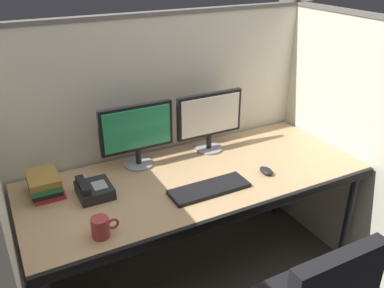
{
  "coord_description": "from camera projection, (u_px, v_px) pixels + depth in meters",
  "views": [
    {
      "loc": [
        -0.93,
        -1.44,
        1.89
      ],
      "look_at": [
        0.0,
        0.35,
        0.92
      ],
      "focal_mm": 38.15,
      "sensor_mm": 36.0,
      "label": 1
    }
  ],
  "objects": [
    {
      "name": "computer_mouse",
      "position": [
        266.0,
        171.0,
        2.3
      ],
      "size": [
        0.06,
        0.1,
        0.04
      ],
      "color": "black",
      "rests_on": "desk"
    },
    {
      "name": "cubicle_partition_left",
      "position": [
        4.0,
        231.0,
        1.76
      ],
      "size": [
        0.06,
        1.41,
        1.57
      ],
      "color": "beige",
      "rests_on": "ground"
    },
    {
      "name": "desk",
      "position": [
        197.0,
        185.0,
        2.29
      ],
      "size": [
        1.9,
        0.8,
        0.74
      ],
      "color": "tan",
      "rests_on": "ground"
    },
    {
      "name": "book_stack",
      "position": [
        45.0,
        184.0,
        2.09
      ],
      "size": [
        0.16,
        0.22,
        0.12
      ],
      "color": "#B22626",
      "rests_on": "desk"
    },
    {
      "name": "monitor_right",
      "position": [
        210.0,
        118.0,
        2.48
      ],
      "size": [
        0.43,
        0.17,
        0.37
      ],
      "color": "gray",
      "rests_on": "desk"
    },
    {
      "name": "monitor_left",
      "position": [
        137.0,
        132.0,
        2.3
      ],
      "size": [
        0.43,
        0.17,
        0.37
      ],
      "color": "gray",
      "rests_on": "desk"
    },
    {
      "name": "coffee_mug",
      "position": [
        101.0,
        227.0,
        1.78
      ],
      "size": [
        0.13,
        0.08,
        0.09
      ],
      "color": "#993333",
      "rests_on": "desk"
    },
    {
      "name": "desk_phone",
      "position": [
        93.0,
        190.0,
        2.09
      ],
      "size": [
        0.17,
        0.19,
        0.09
      ],
      "color": "black",
      "rests_on": "desk"
    },
    {
      "name": "cubicle_partition_right",
      "position": [
        342.0,
        140.0,
        2.59
      ],
      "size": [
        0.06,
        1.41,
        1.57
      ],
      "color": "beige",
      "rests_on": "ground"
    },
    {
      "name": "cubicle_partition_rear",
      "position": [
        163.0,
        139.0,
        2.61
      ],
      "size": [
        2.21,
        0.06,
        1.57
      ],
      "color": "beige",
      "rests_on": "ground"
    },
    {
      "name": "keyboard_main",
      "position": [
        209.0,
        189.0,
        2.14
      ],
      "size": [
        0.43,
        0.15,
        0.02
      ],
      "primitive_type": "cube",
      "color": "black",
      "rests_on": "desk"
    }
  ]
}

